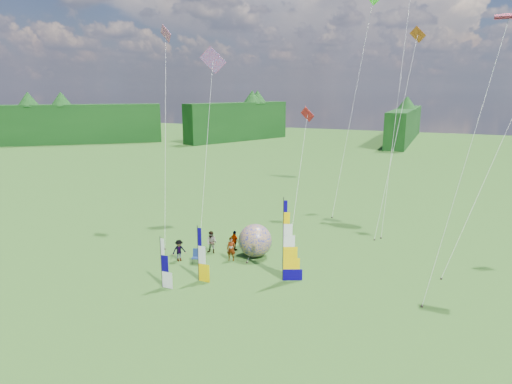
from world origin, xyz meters
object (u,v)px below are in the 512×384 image
at_px(side_banner_left, 198,254).
at_px(spectator_b, 212,242).
at_px(spectator_a, 231,249).
at_px(kite_whale, 398,94).
at_px(bol_inflatable, 255,241).
at_px(feather_banner_main, 283,241).
at_px(side_banner_far, 161,263).
at_px(camp_chair, 196,257).
at_px(spectator_d, 235,241).
at_px(spectator_c, 179,250).

distance_m(side_banner_left, spectator_b, 5.02).
bearing_deg(spectator_a, kite_whale, 42.54).
bearing_deg(bol_inflatable, spectator_a, -131.01).
xyz_separation_m(bol_inflatable, kite_whale, (7.74, 13.20, 10.18)).
distance_m(spectator_a, spectator_b, 2.12).
distance_m(feather_banner_main, kite_whale, 19.12).
relative_size(side_banner_far, spectator_b, 1.89).
bearing_deg(feather_banner_main, camp_chair, 153.30).
bearing_deg(kite_whale, spectator_d, -128.64).
xyz_separation_m(spectator_d, kite_whale, (9.64, 12.67, 10.62)).
bearing_deg(side_banner_far, spectator_a, 70.74).
bearing_deg(spectator_a, spectator_b, 143.29).
bearing_deg(spectator_d, spectator_c, 79.89).
bearing_deg(camp_chair, side_banner_far, -106.15).
relative_size(spectator_c, camp_chair, 1.51).
bearing_deg(spectator_b, spectator_c, -121.03).
xyz_separation_m(side_banner_far, spectator_c, (-1.41, 4.13, -0.80)).
bearing_deg(side_banner_left, camp_chair, 122.41).
height_order(spectator_c, kite_whale, kite_whale).
height_order(spectator_b, spectator_c, spectator_b).
distance_m(spectator_c, kite_whale, 22.87).
distance_m(side_banner_left, spectator_d, 5.94).
bearing_deg(side_banner_left, spectator_c, 139.62).
height_order(side_banner_left, camp_chair, side_banner_left).
height_order(bol_inflatable, kite_whale, kite_whale).
xyz_separation_m(side_banner_far, kite_whale, (10.89, 20.23, 9.81)).
bearing_deg(spectator_a, camp_chair, -159.11).
bearing_deg(feather_banner_main, spectator_c, 153.86).
height_order(side_banner_far, spectator_d, side_banner_far).
height_order(side_banner_far, spectator_b, side_banner_far).
bearing_deg(camp_chair, spectator_c, 163.67).
bearing_deg(feather_banner_main, kite_whale, 50.77).
height_order(feather_banner_main, spectator_b, feather_banner_main).
bearing_deg(feather_banner_main, side_banner_far, -173.14).
distance_m(spectator_c, spectator_d, 4.34).
bearing_deg(side_banner_far, spectator_d, 80.28).
xyz_separation_m(side_banner_left, spectator_b, (-1.62, 4.67, -0.92)).
bearing_deg(camp_chair, bol_inflatable, 25.18).
height_order(spectator_b, kite_whale, kite_whale).
relative_size(bol_inflatable, spectator_a, 1.40).
xyz_separation_m(spectator_a, spectator_d, (-0.68, 1.94, -0.09)).
distance_m(side_banner_left, spectator_a, 4.03).
bearing_deg(spectator_c, side_banner_far, -123.48).
bearing_deg(bol_inflatable, feather_banner_main, -44.30).
bearing_deg(spectator_b, spectator_a, -20.67).
bearing_deg(spectator_b, bol_inflatable, 11.64).
bearing_deg(kite_whale, feather_banner_main, -106.63).
xyz_separation_m(feather_banner_main, spectator_a, (-4.49, 1.79, -1.76)).
height_order(spectator_b, camp_chair, spectator_b).
height_order(spectator_a, kite_whale, kite_whale).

